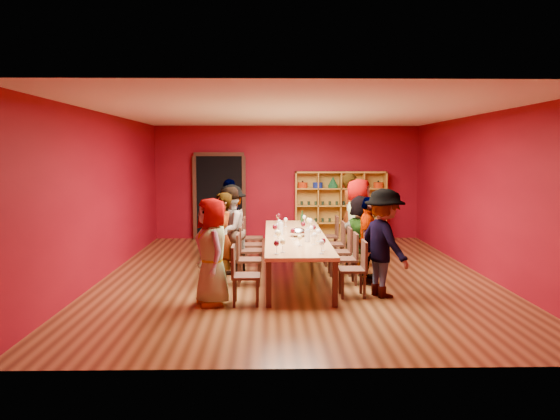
% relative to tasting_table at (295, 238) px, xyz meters
% --- Properties ---
extents(room_shell, '(7.10, 9.10, 3.04)m').
position_rel_tasting_table_xyz_m(room_shell, '(0.00, 0.00, 0.80)').
color(room_shell, '#4D2A14').
rests_on(room_shell, ground).
extents(tasting_table, '(1.10, 4.50, 0.75)m').
position_rel_tasting_table_xyz_m(tasting_table, '(0.00, 0.00, 0.00)').
color(tasting_table, tan).
rests_on(tasting_table, ground).
extents(doorway, '(1.40, 0.17, 2.30)m').
position_rel_tasting_table_xyz_m(doorway, '(-1.80, 4.43, 0.42)').
color(doorway, black).
rests_on(doorway, ground).
extents(shelving_unit, '(2.40, 0.40, 1.80)m').
position_rel_tasting_table_xyz_m(shelving_unit, '(1.40, 4.32, 0.28)').
color(shelving_unit, '#BF882B').
rests_on(shelving_unit, ground).
extents(chair_person_left_0, '(0.42, 0.42, 0.89)m').
position_rel_tasting_table_xyz_m(chair_person_left_0, '(-0.91, -2.00, -0.20)').
color(chair_person_left_0, black).
rests_on(chair_person_left_0, ground).
extents(person_left_0, '(0.68, 0.88, 1.60)m').
position_rel_tasting_table_xyz_m(person_left_0, '(-1.33, -2.00, 0.10)').
color(person_left_0, '#608BC6').
rests_on(person_left_0, ground).
extents(chair_person_left_1, '(0.42, 0.42, 0.89)m').
position_rel_tasting_table_xyz_m(chair_person_left_1, '(-0.91, -0.75, -0.20)').
color(chair_person_left_1, black).
rests_on(chair_person_left_1, ground).
extents(person_left_1, '(0.52, 0.65, 1.60)m').
position_rel_tasting_table_xyz_m(person_left_1, '(-1.29, -0.75, 0.10)').
color(person_left_1, silver).
rests_on(person_left_1, ground).
extents(chair_person_left_2, '(0.42, 0.42, 0.89)m').
position_rel_tasting_table_xyz_m(chair_person_left_2, '(-0.91, 0.16, -0.20)').
color(chair_person_left_2, black).
rests_on(chair_person_left_2, ground).
extents(person_left_2, '(0.71, 0.90, 1.64)m').
position_rel_tasting_table_xyz_m(person_left_2, '(-1.24, 0.16, 0.12)').
color(person_left_2, '#5A89BA').
rests_on(person_left_2, ground).
extents(chair_person_left_3, '(0.42, 0.42, 0.89)m').
position_rel_tasting_table_xyz_m(chair_person_left_3, '(-0.91, 0.84, -0.20)').
color(chair_person_left_3, black).
rests_on(chair_person_left_3, ground).
extents(person_left_3, '(0.65, 1.13, 1.65)m').
position_rel_tasting_table_xyz_m(person_left_3, '(-1.24, 0.84, 0.13)').
color(person_left_3, '#6186C9').
rests_on(person_left_3, ground).
extents(chair_person_left_4, '(0.42, 0.42, 0.89)m').
position_rel_tasting_table_xyz_m(chair_person_left_4, '(-0.91, 1.75, -0.20)').
color(chair_person_left_4, black).
rests_on(chair_person_left_4, ground).
extents(person_left_4, '(0.58, 1.06, 1.72)m').
position_rel_tasting_table_xyz_m(person_left_4, '(-1.33, 1.75, 0.16)').
color(person_left_4, '#5C7FBE').
rests_on(person_left_4, ground).
extents(chair_person_right_0, '(0.42, 0.42, 0.89)m').
position_rel_tasting_table_xyz_m(chair_person_right_0, '(0.91, -1.58, -0.20)').
color(chair_person_right_0, black).
rests_on(chair_person_right_0, ground).
extents(person_right_0, '(0.85, 1.20, 1.71)m').
position_rel_tasting_table_xyz_m(person_right_0, '(1.33, -1.58, 0.16)').
color(person_right_0, pink).
rests_on(person_right_0, ground).
extents(chair_person_right_1, '(0.42, 0.42, 0.89)m').
position_rel_tasting_table_xyz_m(chair_person_right_1, '(0.91, -0.72, -0.20)').
color(chair_person_right_1, black).
rests_on(chair_person_right_1, ground).
extents(person_right_1, '(0.63, 0.97, 1.52)m').
position_rel_tasting_table_xyz_m(person_right_1, '(1.24, -0.72, 0.06)').
color(person_right_1, '#505055').
rests_on(person_right_1, ground).
extents(chair_person_right_2, '(0.42, 0.42, 0.89)m').
position_rel_tasting_table_xyz_m(chair_person_right_2, '(0.91, -0.02, -0.20)').
color(chair_person_right_2, black).
rests_on(chair_person_right_2, ground).
extents(person_right_2, '(0.94, 1.43, 1.50)m').
position_rel_tasting_table_xyz_m(person_right_2, '(1.22, -0.02, 0.05)').
color(person_right_2, '#5A7CB9').
rests_on(person_right_2, ground).
extents(chair_person_right_3, '(0.42, 0.42, 0.89)m').
position_rel_tasting_table_xyz_m(chair_person_right_3, '(0.91, 0.88, -0.20)').
color(chair_person_right_3, black).
rests_on(chair_person_right_3, ground).
extents(person_right_3, '(0.59, 0.92, 1.75)m').
position_rel_tasting_table_xyz_m(person_right_3, '(1.32, 0.88, 0.18)').
color(person_right_3, '#4B4B50').
rests_on(person_right_3, ground).
extents(chair_person_right_4, '(0.42, 0.42, 0.89)m').
position_rel_tasting_table_xyz_m(chair_person_right_4, '(0.91, 1.94, -0.20)').
color(chair_person_right_4, black).
rests_on(chair_person_right_4, ground).
extents(person_right_4, '(0.64, 0.77, 1.83)m').
position_rel_tasting_table_xyz_m(person_right_4, '(1.34, 1.94, 0.21)').
color(person_right_4, '#4C4C52').
rests_on(person_right_4, ground).
extents(wine_glass_0, '(0.08, 0.08, 0.20)m').
position_rel_tasting_table_xyz_m(wine_glass_0, '(0.29, -0.17, 0.20)').
color(wine_glass_0, white).
rests_on(wine_glass_0, tasting_table).
extents(wine_glass_1, '(0.09, 0.09, 0.22)m').
position_rel_tasting_table_xyz_m(wine_glass_1, '(0.31, -1.91, 0.21)').
color(wine_glass_1, white).
rests_on(wine_glass_1, tasting_table).
extents(wine_glass_2, '(0.09, 0.09, 0.22)m').
position_rel_tasting_table_xyz_m(wine_glass_2, '(-0.34, -0.83, 0.21)').
color(wine_glass_2, white).
rests_on(wine_glass_2, tasting_table).
extents(wine_glass_3, '(0.09, 0.09, 0.22)m').
position_rel_tasting_table_xyz_m(wine_glass_3, '(-0.31, 0.14, 0.21)').
color(wine_glass_3, white).
rests_on(wine_glass_3, tasting_table).
extents(wine_glass_4, '(0.08, 0.08, 0.20)m').
position_rel_tasting_table_xyz_m(wine_glass_4, '(0.36, -1.67, 0.20)').
color(wine_glass_4, white).
rests_on(wine_glass_4, tasting_table).
extents(wine_glass_5, '(0.09, 0.09, 0.21)m').
position_rel_tasting_table_xyz_m(wine_glass_5, '(-0.27, -1.79, 0.21)').
color(wine_glass_5, white).
rests_on(wine_glass_5, tasting_table).
extents(wine_glass_6, '(0.08, 0.08, 0.19)m').
position_rel_tasting_table_xyz_m(wine_glass_6, '(0.28, 1.63, 0.19)').
color(wine_glass_6, white).
rests_on(wine_glass_6, tasting_table).
extents(wine_glass_7, '(0.07, 0.07, 0.18)m').
position_rel_tasting_table_xyz_m(wine_glass_7, '(0.02, -1.20, 0.18)').
color(wine_glass_7, white).
rests_on(wine_glass_7, tasting_table).
extents(wine_glass_8, '(0.09, 0.09, 0.22)m').
position_rel_tasting_table_xyz_m(wine_glass_8, '(0.35, 0.87, 0.21)').
color(wine_glass_8, white).
rests_on(wine_glass_8, tasting_table).
extents(wine_glass_9, '(0.08, 0.08, 0.20)m').
position_rel_tasting_table_xyz_m(wine_glass_9, '(0.27, -1.08, 0.20)').
color(wine_glass_9, white).
rests_on(wine_glass_9, tasting_table).
extents(wine_glass_10, '(0.09, 0.09, 0.22)m').
position_rel_tasting_table_xyz_m(wine_glass_10, '(-0.27, 1.77, 0.21)').
color(wine_glass_10, white).
rests_on(wine_glass_10, tasting_table).
extents(wine_glass_11, '(0.09, 0.09, 0.22)m').
position_rel_tasting_table_xyz_m(wine_glass_11, '(0.31, 0.93, 0.21)').
color(wine_glass_11, white).
rests_on(wine_glass_11, tasting_table).
extents(wine_glass_12, '(0.08, 0.08, 0.20)m').
position_rel_tasting_table_xyz_m(wine_glass_12, '(-0.06, -0.53, 0.20)').
color(wine_glass_12, white).
rests_on(wine_glass_12, tasting_table).
extents(wine_glass_13, '(0.09, 0.09, 0.22)m').
position_rel_tasting_table_xyz_m(wine_glass_13, '(-0.32, -0.91, 0.21)').
color(wine_glass_13, white).
rests_on(wine_glass_13, tasting_table).
extents(wine_glass_14, '(0.07, 0.07, 0.18)m').
position_rel_tasting_table_xyz_m(wine_glass_14, '(-0.28, 0.79, 0.18)').
color(wine_glass_14, white).
rests_on(wine_glass_14, tasting_table).
extents(wine_glass_15, '(0.09, 0.09, 0.22)m').
position_rel_tasting_table_xyz_m(wine_glass_15, '(0.17, 0.30, 0.21)').
color(wine_glass_15, white).
rests_on(wine_glass_15, tasting_table).
extents(wine_glass_16, '(0.08, 0.08, 0.19)m').
position_rel_tasting_table_xyz_m(wine_glass_16, '(-0.14, 1.24, 0.19)').
color(wine_glass_16, white).
rests_on(wine_glass_16, tasting_table).
extents(wine_glass_17, '(0.09, 0.09, 0.22)m').
position_rel_tasting_table_xyz_m(wine_glass_17, '(0.36, -0.75, 0.21)').
color(wine_glass_17, white).
rests_on(wine_glass_17, tasting_table).
extents(wine_glass_18, '(0.09, 0.09, 0.22)m').
position_rel_tasting_table_xyz_m(wine_glass_18, '(-0.38, -0.13, 0.21)').
color(wine_glass_18, white).
rests_on(wine_glass_18, tasting_table).
extents(wine_glass_19, '(0.07, 0.07, 0.18)m').
position_rel_tasting_table_xyz_m(wine_glass_19, '(0.29, 1.87, 0.18)').
color(wine_glass_19, white).
rests_on(wine_glass_19, tasting_table).
extents(wine_glass_20, '(0.09, 0.09, 0.21)m').
position_rel_tasting_table_xyz_m(wine_glass_20, '(-0.37, -1.93, 0.21)').
color(wine_glass_20, white).
rests_on(wine_glass_20, tasting_table).
extents(wine_glass_21, '(0.07, 0.07, 0.18)m').
position_rel_tasting_table_xyz_m(wine_glass_21, '(-0.28, 0.98, 0.18)').
color(wine_glass_21, white).
rests_on(wine_glass_21, tasting_table).
extents(wine_glass_22, '(0.08, 0.08, 0.19)m').
position_rel_tasting_table_xyz_m(wine_glass_22, '(0.35, -0.00, 0.19)').
color(wine_glass_22, white).
rests_on(wine_glass_22, tasting_table).
extents(wine_glass_23, '(0.08, 0.08, 0.19)m').
position_rel_tasting_table_xyz_m(wine_glass_23, '(-0.29, 1.86, 0.19)').
color(wine_glass_23, white).
rests_on(wine_glass_23, tasting_table).
extents(spittoon_bowl, '(0.31, 0.31, 0.17)m').
position_rel_tasting_table_xyz_m(spittoon_bowl, '(0.05, -0.14, 0.12)').
color(spittoon_bowl, '#B7B9BE').
rests_on(spittoon_bowl, tasting_table).
extents(carafe_a, '(0.10, 0.10, 0.26)m').
position_rel_tasting_table_xyz_m(carafe_a, '(-0.27, 0.07, 0.17)').
color(carafe_a, white).
rests_on(carafe_a, tasting_table).
extents(carafe_b, '(0.12, 0.12, 0.25)m').
position_rel_tasting_table_xyz_m(carafe_b, '(0.17, -0.78, 0.16)').
color(carafe_b, white).
rests_on(carafe_b, tasting_table).
extents(wine_bottle, '(0.09, 0.09, 0.28)m').
position_rel_tasting_table_xyz_m(wine_bottle, '(0.24, 1.74, 0.16)').
color(wine_bottle, '#143817').
rests_on(wine_bottle, tasting_table).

